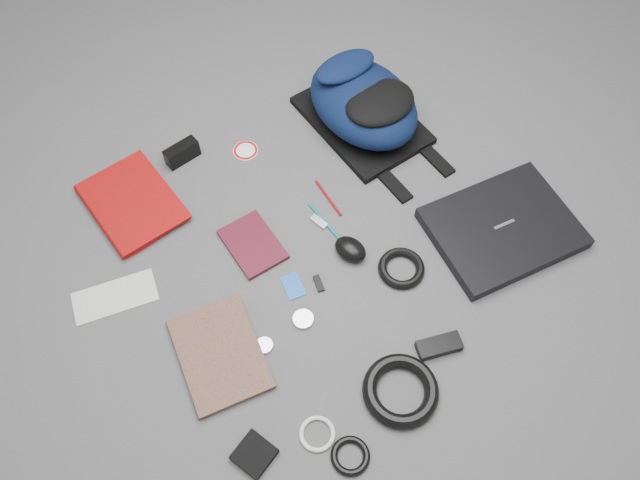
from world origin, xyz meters
TOP-DOWN VIEW (x-y plane):
  - ground at (0.00, 0.00)m, footprint 4.00×4.00m
  - backpack at (0.37, 0.27)m, footprint 0.31×0.44m
  - laptop at (0.42, -0.27)m, footprint 0.43×0.37m
  - textbook_red at (-0.45, 0.42)m, footprint 0.22×0.29m
  - comic_book at (-0.49, -0.08)m, footprint 0.25×0.31m
  - envelope at (-0.52, 0.20)m, footprint 0.23×0.15m
  - dvd_case at (-0.15, 0.11)m, footprint 0.14×0.19m
  - compact_camera at (-0.14, 0.48)m, footprint 0.10×0.04m
  - sticker_disc at (0.02, 0.39)m, footprint 0.09×0.09m
  - pen_teal at (0.05, 0.05)m, footprint 0.01×0.15m
  - pen_red at (0.11, 0.10)m, footprint 0.02×0.14m
  - id_badge at (-0.14, -0.06)m, footprint 0.06×0.08m
  - usb_black at (-0.08, -0.10)m, footprint 0.03×0.05m
  - usb_silver at (0.04, 0.06)m, footprint 0.03×0.05m
  - mouse at (0.05, -0.07)m, footprint 0.09×0.11m
  - headphone_left at (-0.29, -0.15)m, footprint 0.05×0.05m
  - headphone_right at (-0.17, -0.15)m, footprint 0.06×0.06m
  - cable_coil at (0.12, -0.20)m, footprint 0.13×0.13m
  - power_brick at (0.05, -0.42)m, footprint 0.12×0.08m
  - power_cord_coil at (-0.10, -0.45)m, footprint 0.19×0.19m
  - pouch at (-0.46, -0.35)m, footprint 0.10×0.10m
  - earbud_coil at (-0.29, -0.49)m, footprint 0.11×0.11m
  - white_cable_coil at (-0.32, -0.40)m, footprint 0.11×0.11m

SIDE VIEW (x-z plane):
  - ground at x=0.00m, z-range 0.00..0.00m
  - sticker_disc at x=0.02m, z-range 0.00..0.00m
  - id_badge at x=-0.14m, z-range 0.00..0.00m
  - envelope at x=-0.52m, z-range 0.00..0.00m
  - pen_red at x=0.11m, z-range 0.00..0.01m
  - pen_teal at x=0.05m, z-range 0.00..0.01m
  - usb_black at x=-0.08m, z-range 0.00..0.01m
  - usb_silver at x=0.04m, z-range 0.00..0.01m
  - headphone_left at x=-0.29m, z-range 0.00..0.01m
  - white_cable_coil at x=-0.32m, z-range 0.00..0.01m
  - headphone_right at x=-0.17m, z-range 0.00..0.01m
  - dvd_case at x=-0.15m, z-range 0.00..0.01m
  - earbud_coil at x=-0.29m, z-range 0.00..0.02m
  - comic_book at x=-0.49m, z-range 0.00..0.02m
  - pouch at x=-0.46m, z-range 0.00..0.02m
  - cable_coil at x=0.12m, z-range 0.00..0.02m
  - power_brick at x=0.05m, z-range 0.00..0.03m
  - textbook_red at x=-0.45m, z-range 0.00..0.03m
  - power_cord_coil at x=-0.10m, z-range 0.00..0.04m
  - laptop at x=0.42m, z-range 0.00..0.04m
  - mouse at x=0.05m, z-range 0.00..0.05m
  - compact_camera at x=-0.14m, z-range 0.00..0.06m
  - backpack at x=0.37m, z-range 0.00..0.18m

